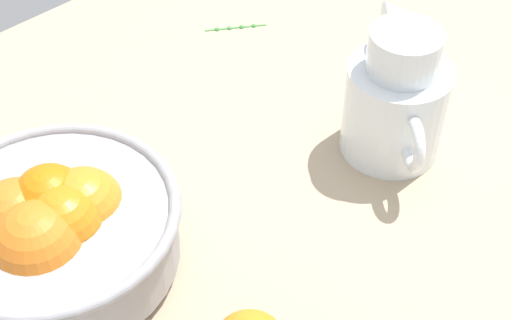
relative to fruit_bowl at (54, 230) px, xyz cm
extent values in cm
cube|color=tan|center=(18.19, -11.64, -6.57)|extent=(127.60, 102.65, 3.00)
cylinder|color=#99999E|center=(0.08, -0.07, -4.47)|extent=(21.23, 21.23, 1.20)
cylinder|color=#99999E|center=(0.08, -0.07, -0.72)|extent=(23.08, 23.08, 6.29)
torus|color=#99999E|center=(0.08, -0.07, 2.43)|extent=(24.28, 24.28, 1.20)
sphere|color=orange|center=(3.23, -0.51, 0.94)|extent=(8.20, 8.20, 8.20)
sphere|color=orange|center=(1.15, 1.75, 1.79)|extent=(7.35, 7.35, 7.35)
sphere|color=orange|center=(-1.98, 2.79, 0.51)|extent=(8.54, 8.54, 8.54)
sphere|color=orange|center=(-2.45, -1.83, 1.31)|extent=(8.71, 8.71, 8.71)
sphere|color=orange|center=(0.60, -1.52, 1.70)|extent=(7.43, 7.43, 7.43)
cylinder|color=white|center=(36.58, -11.98, 0.42)|extent=(11.34, 11.34, 10.98)
cylinder|color=white|center=(36.58, -11.98, 8.24)|extent=(7.70, 7.70, 4.66)
cone|color=white|center=(39.60, -8.18, 9.87)|extent=(4.09, 4.06, 2.80)
torus|color=white|center=(32.55, -17.05, 1.52)|extent=(4.69, 5.47, 6.03)
cylinder|color=yellow|center=(36.58, -11.98, -1.10)|extent=(10.44, 10.44, 7.94)
cylinder|color=#479347|center=(40.01, 18.02, -4.92)|extent=(7.22, 5.06, 0.30)
sphere|color=#479347|center=(37.90, 19.46, -4.77)|extent=(0.75, 0.75, 0.75)
sphere|color=#479347|center=(39.31, 18.50, -4.77)|extent=(0.70, 0.70, 0.70)
sphere|color=#479347|center=(40.72, 17.54, -4.77)|extent=(0.75, 0.75, 0.75)
sphere|color=#479347|center=(42.13, 16.58, -4.77)|extent=(0.72, 0.72, 0.72)
camera|label=1|loc=(-18.11, -46.25, 54.22)|focal=52.51mm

